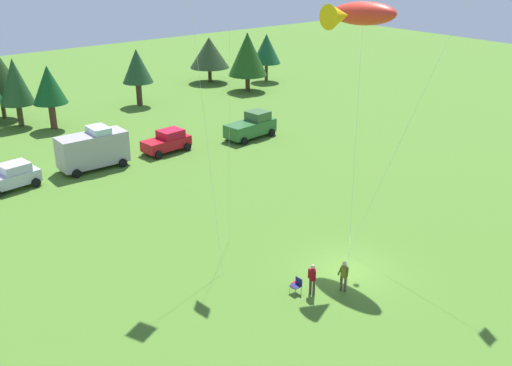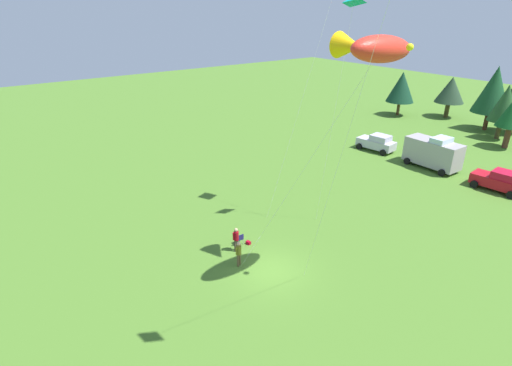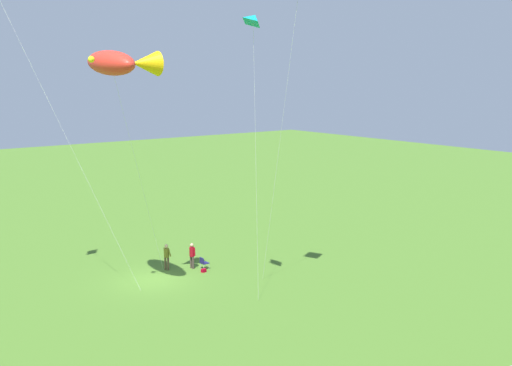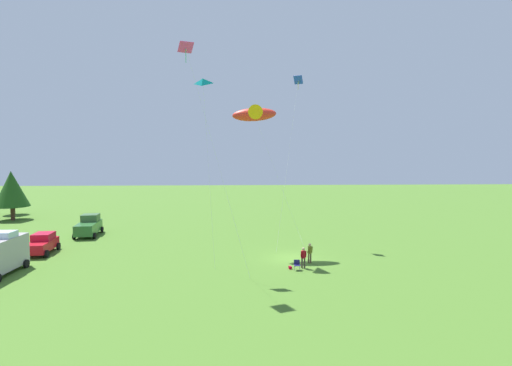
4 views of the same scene
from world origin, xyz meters
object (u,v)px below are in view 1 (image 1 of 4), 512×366
object	(u,v)px
folding_chair	(297,284)
truck_green_flatbed	(252,126)
car_silver_compact	(11,177)
car_red_sedan	(167,141)
backpack_on_grass	(295,284)
van_motorhome_grey	(93,149)
person_spectator	(312,277)
person_kite_flyer	(344,274)
kite_large_fish	(357,14)

from	to	relation	value
folding_chair	truck_green_flatbed	world-z (taller)	truck_green_flatbed
car_silver_compact	truck_green_flatbed	bearing A→B (deg)	-11.03
folding_chair	car_red_sedan	world-z (taller)	car_red_sedan
truck_green_flatbed	backpack_on_grass	bearing A→B (deg)	-129.40
folding_chair	truck_green_flatbed	size ratio (longest dim) A/B	0.16
folding_chair	car_silver_compact	world-z (taller)	car_silver_compact
car_silver_compact	truck_green_flatbed	world-z (taller)	truck_green_flatbed
van_motorhome_grey	truck_green_flatbed	bearing A→B (deg)	-5.22
backpack_on_grass	car_silver_compact	size ratio (longest dim) A/B	0.07
folding_chair	person_spectator	distance (m)	0.95
backpack_on_grass	car_silver_compact	xyz separation A→B (m)	(-7.27, 23.01, 0.84)
person_spectator	van_motorhome_grey	world-z (taller)	van_motorhome_grey
person_kite_flyer	kite_large_fish	bearing A→B (deg)	-164.35
backpack_on_grass	van_motorhome_grey	distance (m)	23.32
backpack_on_grass	car_red_sedan	size ratio (longest dim) A/B	0.07
person_spectator	car_silver_compact	bearing A→B (deg)	-81.97
car_silver_compact	van_motorhome_grey	world-z (taller)	van_motorhome_grey
person_kite_flyer	truck_green_flatbed	xyz separation A→B (m)	(12.54, 23.59, 0.08)
folding_chair	person_spectator	bearing A→B (deg)	130.58
folding_chair	backpack_on_grass	bearing A→B (deg)	-121.19
truck_green_flatbed	kite_large_fish	xyz separation A→B (m)	(-7.60, -18.96, 12.21)
person_kite_flyer	truck_green_flatbed	distance (m)	26.71
car_silver_compact	car_red_sedan	size ratio (longest dim) A/B	1.01
car_silver_compact	car_red_sedan	world-z (taller)	same
person_kite_flyer	van_motorhome_grey	size ratio (longest dim) A/B	0.32
person_kite_flyer	backpack_on_grass	bearing A→B (deg)	-76.51
car_red_sedan	kite_large_fish	xyz separation A→B (m)	(0.59, -20.32, 12.36)
person_kite_flyer	kite_large_fish	xyz separation A→B (m)	(4.94, 4.63, 12.29)
backpack_on_grass	car_red_sedan	distance (m)	23.82
truck_green_flatbed	van_motorhome_grey	bearing A→B (deg)	167.72
car_silver_compact	backpack_on_grass	bearing A→B (deg)	-79.90
kite_large_fish	car_silver_compact	bearing A→B (deg)	124.36
folding_chair	car_red_sedan	bearing A→B (deg)	-104.45
car_red_sedan	truck_green_flatbed	distance (m)	8.30
person_kite_flyer	car_red_sedan	size ratio (longest dim) A/B	0.40
van_motorhome_grey	car_red_sedan	size ratio (longest dim) A/B	1.25
van_motorhome_grey	kite_large_fish	world-z (taller)	kite_large_fish
kite_large_fish	person_spectator	bearing A→B (deg)	-149.18
van_motorhome_grey	truck_green_flatbed	distance (m)	14.94
van_motorhome_grey	person_kite_flyer	bearing A→B (deg)	-83.86
person_spectator	car_silver_compact	size ratio (longest dim) A/B	0.40
backpack_on_grass	truck_green_flatbed	distance (m)	25.93
car_red_sedan	kite_large_fish	world-z (taller)	kite_large_fish
folding_chair	van_motorhome_grey	size ratio (longest dim) A/B	0.15
person_kite_flyer	kite_large_fish	size ratio (longest dim) A/B	0.12
van_motorhome_grey	kite_large_fish	distance (m)	24.72
person_spectator	van_motorhome_grey	bearing A→B (deg)	-97.20
car_silver_compact	truck_green_flatbed	distance (m)	21.52
person_spectator	car_red_sedan	world-z (taller)	car_red_sedan
folding_chair	person_spectator	xyz separation A→B (m)	(0.51, -0.60, 0.53)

